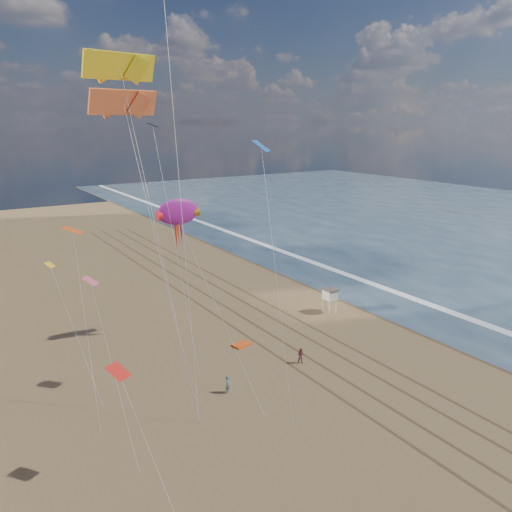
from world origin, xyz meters
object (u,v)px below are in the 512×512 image
(kite_flyer_a, at_px, (228,384))
(lifeguard_stand, at_px, (330,294))
(grounded_kite, at_px, (242,345))
(show_kite, at_px, (178,212))
(kite_flyer_b, at_px, (301,356))

(kite_flyer_a, bearing_deg, lifeguard_stand, -6.05)
(lifeguard_stand, bearing_deg, kite_flyer_a, -153.93)
(lifeguard_stand, distance_m, grounded_kite, 14.06)
(show_kite, bearing_deg, grounded_kite, -53.63)
(grounded_kite, bearing_deg, lifeguard_stand, -2.96)
(kite_flyer_a, relative_size, kite_flyer_b, 1.00)
(grounded_kite, bearing_deg, show_kite, 114.14)
(lifeguard_stand, xyz_separation_m, kite_flyer_a, (-19.45, -9.52, -1.49))
(grounded_kite, height_order, kite_flyer_b, kite_flyer_b)
(show_kite, bearing_deg, kite_flyer_a, -97.64)
(show_kite, relative_size, kite_flyer_b, 13.70)
(grounded_kite, xyz_separation_m, kite_flyer_a, (-5.74, -7.28, 0.68))
(show_kite, distance_m, kite_flyer_a, 18.04)
(grounded_kite, height_order, show_kite, show_kite)
(lifeguard_stand, relative_size, show_kite, 0.14)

